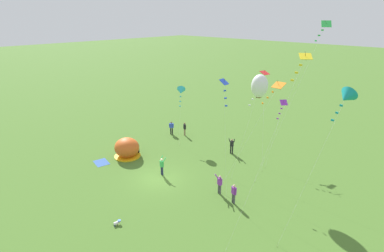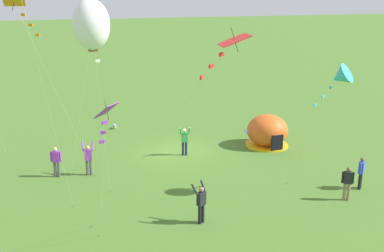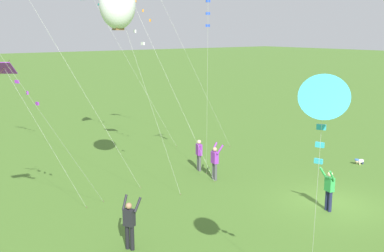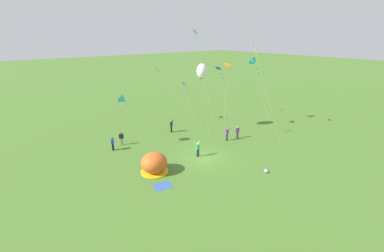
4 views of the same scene
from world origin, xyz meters
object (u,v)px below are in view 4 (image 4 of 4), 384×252
at_px(person_watching_sky, 121,138).
at_px(kite_white, 202,71).
at_px(person_strolling, 237,131).
at_px(kite_orange, 227,67).
at_px(toddler_crawling, 266,171).
at_px(person_flying_kite, 198,148).
at_px(popup_tent, 154,163).
at_px(kite_yellow, 255,49).
at_px(kite_purple, 185,86).
at_px(kite_cyan, 123,100).
at_px(person_with_toddler, 171,126).
at_px(person_near_tent, 227,133).
at_px(kite_teal, 254,62).
at_px(kite_green, 196,35).
at_px(kite_red, 158,71).
at_px(person_far_back, 112,143).
at_px(kite_blue, 220,72).

xyz_separation_m(person_watching_sky, kite_white, (11.51, -2.07, 7.58)).
xyz_separation_m(person_strolling, kite_orange, (0.98, 3.35, 8.09)).
distance_m(toddler_crawling, person_flying_kite, 7.82).
distance_m(popup_tent, kite_yellow, 20.26).
relative_size(popup_tent, kite_purple, 0.44).
bearing_deg(kite_orange, kite_white, 141.13).
distance_m(person_watching_sky, kite_yellow, 21.01).
height_order(kite_white, kite_orange, kite_orange).
bearing_deg(kite_cyan, person_with_toddler, 5.72).
bearing_deg(person_near_tent, person_flying_kite, -168.13).
distance_m(popup_tent, kite_teal, 21.70).
bearing_deg(toddler_crawling, person_near_tent, 71.33).
xyz_separation_m(toddler_crawling, kite_yellow, (8.30, 9.17, 11.29)).
distance_m(popup_tent, kite_purple, 16.79).
xyz_separation_m(person_strolling, kite_green, (1.19, 10.48, 12.20)).
xyz_separation_m(kite_red, kite_orange, (5.89, -8.41, 0.90)).
distance_m(popup_tent, kite_red, 16.90).
relative_size(person_strolling, kite_red, 0.20).
distance_m(person_watching_sky, person_far_back, 1.75).
xyz_separation_m(person_strolling, kite_blue, (-2.38, 1.35, 7.94)).
bearing_deg(popup_tent, toddler_crawling, -38.56).
bearing_deg(kite_cyan, kite_green, 15.00).
bearing_deg(person_with_toddler, kite_white, -25.39).
bearing_deg(person_near_tent, kite_yellow, 8.50).
height_order(person_watching_sky, kite_blue, kite_blue).
bearing_deg(person_with_toddler, person_far_back, -175.51).
relative_size(kite_green, kite_cyan, 2.11).
xyz_separation_m(person_with_toddler, kite_red, (0.82, 4.33, 7.16)).
distance_m(kite_yellow, kite_blue, 6.67).
bearing_deg(kite_cyan, toddler_crawling, -60.44).
bearing_deg(toddler_crawling, kite_cyan, 119.56).
bearing_deg(kite_purple, person_flying_kite, -119.98).
height_order(toddler_crawling, kite_white, kite_white).
distance_m(person_with_toddler, kite_blue, 10.52).
distance_m(kite_red, kite_teal, 14.09).
relative_size(person_strolling, kite_green, 0.12).
height_order(person_with_toddler, kite_blue, kite_blue).
bearing_deg(person_near_tent, person_far_back, 153.77).
relative_size(popup_tent, person_far_back, 1.63).
height_order(popup_tent, kite_teal, kite_teal).
bearing_deg(kite_green, toddler_crawling, -107.12).
height_order(kite_red, kite_blue, kite_blue).
distance_m(kite_white, kite_cyan, 11.54).
bearing_deg(kite_blue, person_with_toddler, 118.87).
relative_size(toddler_crawling, kite_blue, 0.06).
bearing_deg(person_strolling, person_near_tent, 170.21).
height_order(popup_tent, kite_blue, kite_blue).
bearing_deg(toddler_crawling, kite_blue, 77.14).
xyz_separation_m(person_strolling, kite_red, (-4.91, 11.76, 7.19)).
bearing_deg(kite_blue, person_near_tent, -57.39).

